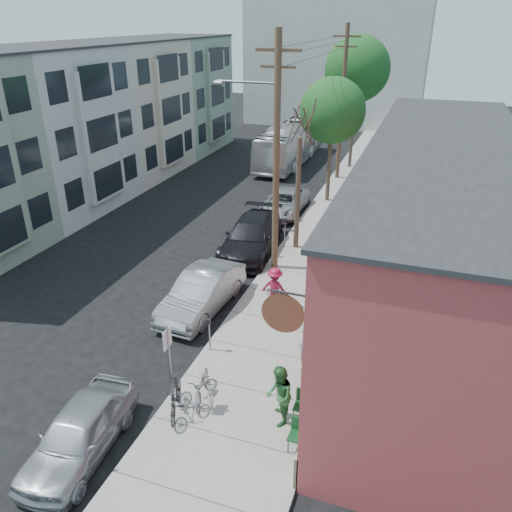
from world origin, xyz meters
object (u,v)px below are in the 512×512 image
(patio_chair_a, at_px, (302,406))
(parked_bike_a, at_px, (175,397))
(patron_grey, at_px, (305,347))
(car_1, at_px, (202,292))
(parking_meter_far, at_px, (285,231))
(car_2, at_px, (251,236))
(bus, at_px, (290,143))
(utility_pole_near, at_px, (275,153))
(car_0, at_px, (79,433))
(tree_bare, at_px, (298,195))
(parking_meter_near, at_px, (209,329))
(patio_chair_b, at_px, (297,436))
(car_3, at_px, (284,202))
(tree_leafy_mid, at_px, (333,111))
(patron_green, at_px, (279,396))
(sign_post, at_px, (169,360))
(parked_bike_b, at_px, (202,385))
(cyclist, at_px, (275,288))
(tree_leafy_far, at_px, (357,69))

(patio_chair_a, relative_size, parked_bike_a, 0.50)
(patron_grey, bearing_deg, car_1, -118.00)
(parking_meter_far, relative_size, car_2, 0.22)
(car_1, height_order, bus, bus)
(utility_pole_near, distance_m, car_0, 12.87)
(tree_bare, bearing_deg, car_1, -106.68)
(car_1, distance_m, car_2, 5.72)
(parking_meter_near, relative_size, patio_chair_b, 1.41)
(parking_meter_near, relative_size, parking_meter_far, 1.00)
(car_0, bearing_deg, car_1, 84.94)
(patio_chair_b, bearing_deg, car_3, 109.60)
(tree_leafy_mid, distance_m, parked_bike_a, 20.26)
(parking_meter_near, distance_m, car_0, 5.31)
(patron_grey, xyz_separation_m, car_2, (-4.74, 8.15, -0.15))
(patio_chair_a, height_order, patron_green, patron_green)
(parking_meter_far, distance_m, patio_chair_b, 12.88)
(tree_leafy_mid, relative_size, car_0, 1.80)
(tree_bare, xyz_separation_m, parked_bike_a, (-0.26, -12.23, -2.19))
(tree_bare, bearing_deg, sign_post, -92.13)
(parked_bike_b, relative_size, car_2, 0.31)
(tree_leafy_mid, bearing_deg, cyclist, -86.97)
(car_0, relative_size, car_2, 0.72)
(patron_grey, relative_size, parked_bike_b, 0.94)
(cyclist, distance_m, car_1, 2.86)
(car_0, bearing_deg, utility_pole_near, 77.31)
(tree_bare, height_order, parked_bike_b, tree_bare)
(sign_post, xyz_separation_m, parked_bike_b, (0.65, 0.63, -1.22))
(parking_meter_near, distance_m, patron_grey, 3.29)
(tree_leafy_mid, distance_m, tree_leafy_far, 8.32)
(patio_chair_b, bearing_deg, cyclist, 114.20)
(car_0, distance_m, bus, 30.12)
(parking_meter_far, relative_size, patio_chair_b, 1.41)
(tree_leafy_far, height_order, patron_green, tree_leafy_far)
(cyclist, height_order, car_0, cyclist)
(sign_post, distance_m, parking_meter_near, 3.00)
(tree_leafy_far, bearing_deg, cyclist, -88.13)
(car_1, bearing_deg, tree_leafy_mid, 85.94)
(tree_leafy_mid, xyz_separation_m, car_3, (-2.00, -2.68, -4.91))
(car_0, height_order, car_1, car_1)
(utility_pole_near, relative_size, cyclist, 5.91)
(tree_leafy_far, relative_size, patio_chair_a, 10.56)
(tree_bare, bearing_deg, parking_meter_far, -162.92)
(tree_leafy_far, height_order, patio_chair_b, tree_leafy_far)
(patron_green, height_order, bus, bus)
(car_3, bearing_deg, car_0, -89.29)
(utility_pole_near, height_order, patio_chair_a, utility_pole_near)
(parking_meter_near, xyz_separation_m, patio_chair_a, (3.79, -2.10, -0.39))
(car_0, bearing_deg, parking_meter_far, 79.08)
(parking_meter_near, height_order, cyclist, cyclist)
(cyclist, distance_m, car_2, 5.51)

